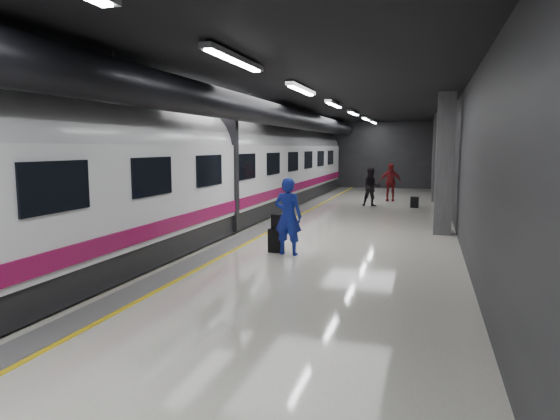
% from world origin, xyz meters
% --- Properties ---
extents(ground, '(40.00, 40.00, 0.00)m').
position_xyz_m(ground, '(0.00, 0.00, 0.00)').
color(ground, silver).
rests_on(ground, ground).
extents(platform_hall, '(10.02, 40.02, 4.51)m').
position_xyz_m(platform_hall, '(-0.29, 0.96, 3.54)').
color(platform_hall, black).
rests_on(platform_hall, ground).
extents(train, '(3.05, 38.00, 4.05)m').
position_xyz_m(train, '(-3.25, -0.00, 2.07)').
color(train, black).
rests_on(train, ground).
extents(traveler_main, '(0.78, 0.55, 2.02)m').
position_xyz_m(traveler_main, '(0.60, -2.40, 1.01)').
color(traveler_main, '#171DAE').
rests_on(traveler_main, ground).
extents(suitcase_main, '(0.42, 0.30, 0.63)m').
position_xyz_m(suitcase_main, '(0.22, -2.22, 0.31)').
color(suitcase_main, black).
rests_on(suitcase_main, ground).
extents(shoulder_bag, '(0.33, 0.23, 0.39)m').
position_xyz_m(shoulder_bag, '(0.24, -2.20, 0.82)').
color(shoulder_bag, black).
rests_on(shoulder_bag, suitcase_main).
extents(traveler_far_a, '(1.04, 0.90, 1.83)m').
position_xyz_m(traveler_far_a, '(1.52, 9.01, 0.91)').
color(traveler_far_a, black).
rests_on(traveler_far_a, ground).
extents(traveler_far_b, '(1.19, 0.59, 1.96)m').
position_xyz_m(traveler_far_b, '(2.19, 11.71, 0.98)').
color(traveler_far_b, maroon).
rests_on(traveler_far_b, ground).
extents(suitcase_far, '(0.38, 0.28, 0.51)m').
position_xyz_m(suitcase_far, '(3.51, 9.02, 0.25)').
color(suitcase_far, black).
rests_on(suitcase_far, ground).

